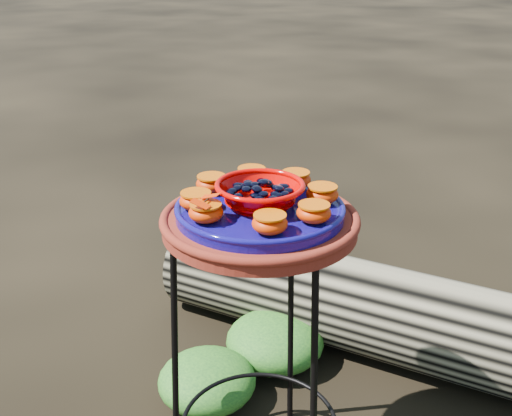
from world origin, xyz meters
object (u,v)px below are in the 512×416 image
at_px(plant_stand, 259,359).
at_px(red_bowl, 260,195).
at_px(driftwood_log, 401,317).
at_px(terracotta_saucer, 260,223).
at_px(cobalt_plate, 260,211).

distance_m(plant_stand, red_bowl, 0.44).
bearing_deg(driftwood_log, plant_stand, -108.97).
bearing_deg(plant_stand, terracotta_saucer, 0.00).
xyz_separation_m(plant_stand, cobalt_plate, (0.00, 0.00, 0.40)).
distance_m(terracotta_saucer, cobalt_plate, 0.03).
relative_size(terracotta_saucer, driftwood_log, 0.26).
height_order(red_bowl, driftwood_log, red_bowl).
height_order(plant_stand, terracotta_saucer, terracotta_saucer).
distance_m(terracotta_saucer, driftwood_log, 0.88).
xyz_separation_m(terracotta_saucer, red_bowl, (0.00, 0.00, 0.07)).
bearing_deg(driftwood_log, red_bowl, -108.97).
distance_m(plant_stand, terracotta_saucer, 0.37).
bearing_deg(red_bowl, plant_stand, 0.00).
bearing_deg(cobalt_plate, red_bowl, 0.00).
bearing_deg(terracotta_saucer, plant_stand, 0.00).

